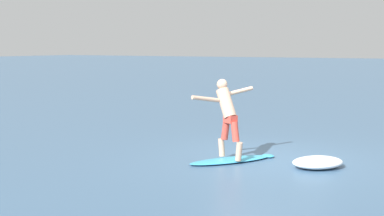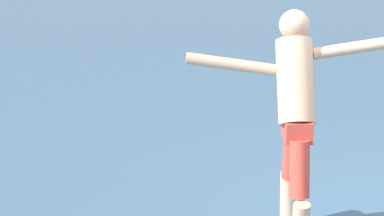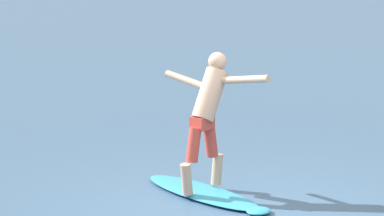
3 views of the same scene
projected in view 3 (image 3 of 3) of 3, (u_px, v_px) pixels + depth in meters
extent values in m
plane|color=#406284|center=(237.00, 213.00, 10.67)|extent=(200.00, 200.00, 0.00)
ellipsoid|color=#37A4C9|center=(202.00, 192.00, 11.38)|extent=(1.94, 1.52, 0.07)
ellipsoid|color=#37A4C9|center=(258.00, 211.00, 10.65)|extent=(0.40, 0.41, 0.06)
ellipsoid|color=#2870B2|center=(202.00, 192.00, 11.38)|extent=(1.96, 1.54, 0.03)
cone|color=black|center=(162.00, 186.00, 11.99)|extent=(0.07, 0.07, 0.14)
cone|color=black|center=(159.00, 190.00, 11.79)|extent=(0.07, 0.07, 0.14)
cone|color=black|center=(177.00, 186.00, 11.99)|extent=(0.07, 0.07, 0.14)
cylinder|color=tan|center=(217.00, 169.00, 11.55)|extent=(0.19, 0.21, 0.41)
cylinder|color=#C94437|center=(210.00, 140.00, 11.37)|extent=(0.23, 0.27, 0.45)
cylinder|color=tan|center=(187.00, 179.00, 11.11)|extent=(0.19, 0.21, 0.41)
cylinder|color=#C94437|center=(194.00, 145.00, 11.13)|extent=(0.23, 0.27, 0.45)
cube|color=#C94437|center=(202.00, 122.00, 11.20)|extent=(0.29, 0.32, 0.16)
cylinder|color=tan|center=(210.00, 95.00, 11.24)|extent=(0.48, 0.61, 0.70)
sphere|color=tan|center=(217.00, 61.00, 11.26)|extent=(0.23, 0.23, 0.23)
cylinder|color=tan|center=(186.00, 80.00, 11.60)|extent=(0.66, 0.39, 0.21)
cylinder|color=tan|center=(246.00, 80.00, 10.96)|extent=(0.66, 0.37, 0.20)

